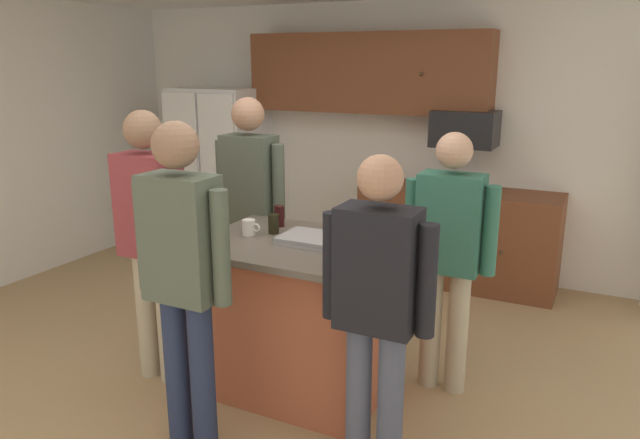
{
  "coord_description": "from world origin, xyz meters",
  "views": [
    {
      "loc": [
        1.83,
        -2.87,
        2.04
      ],
      "look_at": [
        0.17,
        0.44,
        1.05
      ],
      "focal_mm": 33.47,
      "sensor_mm": 36.0,
      "label": 1
    }
  ],
  "objects_px": {
    "refrigerator": "(221,170)",
    "person_elder_center": "(377,299)",
    "person_host_foreground": "(183,267)",
    "kitchen_island": "(299,316)",
    "person_guest_right": "(251,201)",
    "mug_ceramic_white": "(249,227)",
    "person_guest_by_door": "(150,229)",
    "serving_tray": "(317,240)",
    "glass_stout_tall": "(342,248)",
    "person_guest_left": "(449,247)",
    "glass_dark_ale": "(279,216)",
    "microwave_over_range": "(465,129)",
    "glass_short_whisky": "(274,224)"
  },
  "relations": [
    {
      "from": "refrigerator",
      "to": "person_elder_center",
      "type": "relative_size",
      "value": 1.08
    },
    {
      "from": "person_host_foreground",
      "to": "person_elder_center",
      "type": "relative_size",
      "value": 1.08
    },
    {
      "from": "kitchen_island",
      "to": "person_guest_right",
      "type": "height_order",
      "value": "person_guest_right"
    },
    {
      "from": "kitchen_island",
      "to": "mug_ceramic_white",
      "type": "distance_m",
      "value": 0.64
    },
    {
      "from": "person_guest_by_door",
      "to": "serving_tray",
      "type": "bearing_deg",
      "value": 0.33
    },
    {
      "from": "glass_stout_tall",
      "to": "person_guest_left",
      "type": "bearing_deg",
      "value": 52.58
    },
    {
      "from": "person_guest_by_door",
      "to": "serving_tray",
      "type": "xyz_separation_m",
      "value": [
        1.0,
        0.34,
        -0.02
      ]
    },
    {
      "from": "kitchen_island",
      "to": "glass_dark_ale",
      "type": "xyz_separation_m",
      "value": [
        -0.28,
        0.27,
        0.55
      ]
    },
    {
      "from": "kitchen_island",
      "to": "refrigerator",
      "type": "bearing_deg",
      "value": 134.17
    },
    {
      "from": "person_guest_by_door",
      "to": "refrigerator",
      "type": "bearing_deg",
      "value": 98.63
    },
    {
      "from": "serving_tray",
      "to": "glass_dark_ale",
      "type": "bearing_deg",
      "value": 150.45
    },
    {
      "from": "refrigerator",
      "to": "glass_dark_ale",
      "type": "xyz_separation_m",
      "value": [
        1.89,
        -1.97,
        0.17
      ]
    },
    {
      "from": "refrigerator",
      "to": "person_guest_left",
      "type": "relative_size",
      "value": 1.07
    },
    {
      "from": "refrigerator",
      "to": "person_elder_center",
      "type": "height_order",
      "value": "refrigerator"
    },
    {
      "from": "refrigerator",
      "to": "person_elder_center",
      "type": "distance_m",
      "value": 4.0
    },
    {
      "from": "kitchen_island",
      "to": "glass_stout_tall",
      "type": "xyz_separation_m",
      "value": [
        0.37,
        -0.17,
        0.55
      ]
    },
    {
      "from": "person_guest_right",
      "to": "person_guest_left",
      "type": "bearing_deg",
      "value": 33.44
    },
    {
      "from": "microwave_over_range",
      "to": "person_guest_left",
      "type": "height_order",
      "value": "person_guest_left"
    },
    {
      "from": "refrigerator",
      "to": "person_guest_right",
      "type": "distance_m",
      "value": 2.25
    },
    {
      "from": "microwave_over_range",
      "to": "person_guest_by_door",
      "type": "bearing_deg",
      "value": -116.38
    },
    {
      "from": "refrigerator",
      "to": "kitchen_island",
      "type": "xyz_separation_m",
      "value": [
        2.17,
        -2.24,
        -0.39
      ]
    },
    {
      "from": "mug_ceramic_white",
      "to": "glass_stout_tall",
      "type": "distance_m",
      "value": 0.74
    },
    {
      "from": "glass_dark_ale",
      "to": "serving_tray",
      "type": "distance_m",
      "value": 0.45
    },
    {
      "from": "kitchen_island",
      "to": "glass_short_whisky",
      "type": "bearing_deg",
      "value": 155.61
    },
    {
      "from": "microwave_over_range",
      "to": "serving_tray",
      "type": "height_order",
      "value": "microwave_over_range"
    },
    {
      "from": "person_elder_center",
      "to": "glass_dark_ale",
      "type": "xyz_separation_m",
      "value": [
        -1.0,
        0.79,
        0.11
      ]
    },
    {
      "from": "person_guest_by_door",
      "to": "glass_short_whisky",
      "type": "height_order",
      "value": "person_guest_by_door"
    },
    {
      "from": "person_guest_right",
      "to": "person_host_foreground",
      "type": "height_order",
      "value": "person_guest_right"
    },
    {
      "from": "refrigerator",
      "to": "glass_stout_tall",
      "type": "relative_size",
      "value": 13.34
    },
    {
      "from": "kitchen_island",
      "to": "glass_short_whisky",
      "type": "distance_m",
      "value": 0.6
    },
    {
      "from": "person_guest_right",
      "to": "person_guest_left",
      "type": "height_order",
      "value": "person_guest_right"
    },
    {
      "from": "person_guest_by_door",
      "to": "glass_dark_ale",
      "type": "xyz_separation_m",
      "value": [
        0.6,
        0.56,
        0.02
      ]
    },
    {
      "from": "kitchen_island",
      "to": "person_guest_left",
      "type": "bearing_deg",
      "value": 27.18
    },
    {
      "from": "person_guest_right",
      "to": "person_host_foreground",
      "type": "xyz_separation_m",
      "value": [
        0.46,
        -1.33,
        -0.02
      ]
    },
    {
      "from": "person_guest_right",
      "to": "glass_short_whisky",
      "type": "distance_m",
      "value": 0.64
    },
    {
      "from": "refrigerator",
      "to": "person_host_foreground",
      "type": "bearing_deg",
      "value": -57.29
    },
    {
      "from": "person_guest_by_door",
      "to": "person_host_foreground",
      "type": "bearing_deg",
      "value": -54.89
    },
    {
      "from": "microwave_over_range",
      "to": "person_host_foreground",
      "type": "bearing_deg",
      "value": -101.95
    },
    {
      "from": "microwave_over_range",
      "to": "person_elder_center",
      "type": "xyz_separation_m",
      "value": [
        0.29,
        -2.89,
        -0.51
      ]
    },
    {
      "from": "person_elder_center",
      "to": "serving_tray",
      "type": "xyz_separation_m",
      "value": [
        -0.61,
        0.57,
        0.06
      ]
    },
    {
      "from": "kitchen_island",
      "to": "glass_short_whisky",
      "type": "xyz_separation_m",
      "value": [
        -0.23,
        0.11,
        0.54
      ]
    },
    {
      "from": "refrigerator",
      "to": "kitchen_island",
      "type": "distance_m",
      "value": 3.14
    },
    {
      "from": "glass_short_whisky",
      "to": "person_guest_right",
      "type": "bearing_deg",
      "value": 135.98
    },
    {
      "from": "glass_dark_ale",
      "to": "person_guest_by_door",
      "type": "bearing_deg",
      "value": -137.22
    },
    {
      "from": "microwave_over_range",
      "to": "person_host_foreground",
      "type": "height_order",
      "value": "person_host_foreground"
    },
    {
      "from": "person_guest_by_door",
      "to": "person_elder_center",
      "type": "relative_size",
      "value": 1.08
    },
    {
      "from": "person_elder_center",
      "to": "person_host_foreground",
      "type": "bearing_deg",
      "value": 50.93
    },
    {
      "from": "person_guest_by_door",
      "to": "person_guest_left",
      "type": "height_order",
      "value": "person_guest_by_door"
    },
    {
      "from": "person_guest_left",
      "to": "glass_short_whisky",
      "type": "relative_size",
      "value": 13.18
    },
    {
      "from": "person_guest_left",
      "to": "serving_tray",
      "type": "distance_m",
      "value": 0.8
    }
  ]
}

